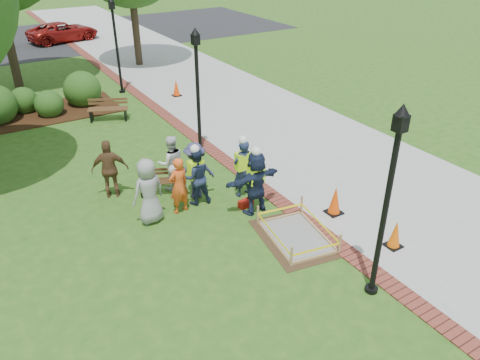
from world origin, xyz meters
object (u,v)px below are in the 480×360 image
lamp_near (388,192)px  hivis_worker_b (243,166)px  bench_near (162,186)px  wet_concrete_pad (297,230)px  hivis_worker_a (256,181)px  hivis_worker_c (196,175)px  cone_front (395,235)px

lamp_near → hivis_worker_b: lamp_near is taller
bench_near → lamp_near: (2.16, -6.28, 2.25)m
bench_near → wet_concrete_pad: bearing=-62.8°
wet_concrete_pad → hivis_worker_b: 2.63m
hivis_worker_a → hivis_worker_c: hivis_worker_a is taller
hivis_worker_b → bench_near: bearing=146.1°
wet_concrete_pad → cone_front: bearing=-40.9°
wet_concrete_pad → cone_front: 2.38m
hivis_worker_a → wet_concrete_pad: bearing=-82.9°
bench_near → lamp_near: lamp_near is taller
hivis_worker_a → hivis_worker_b: 0.96m
hivis_worker_a → hivis_worker_b: bearing=79.2°
bench_near → hivis_worker_b: hivis_worker_b is taller
wet_concrete_pad → hivis_worker_a: bearing=97.1°
bench_near → hivis_worker_c: hivis_worker_c is taller
cone_front → hivis_worker_c: 5.44m
wet_concrete_pad → cone_front: (1.79, -1.56, 0.13)m
wet_concrete_pad → hivis_worker_c: (-1.35, 2.85, 0.66)m
hivis_worker_c → wet_concrete_pad: bearing=-64.7°
cone_front → lamp_near: (-1.62, -0.86, 2.12)m
wet_concrete_pad → bench_near: bearing=117.2°
wet_concrete_pad → hivis_worker_c: size_ratio=1.42×
bench_near → lamp_near: size_ratio=0.33×
wet_concrete_pad → hivis_worker_b: hivis_worker_b is taller
hivis_worker_c → bench_near: bearing=122.2°
bench_near → hivis_worker_a: hivis_worker_a is taller
cone_front → hivis_worker_b: hivis_worker_b is taller
wet_concrete_pad → hivis_worker_c: bearing=115.3°
lamp_near → hivis_worker_c: (-1.52, 5.26, -1.58)m
hivis_worker_a → lamp_near: bearing=-84.7°
hivis_worker_a → cone_front: bearing=-57.7°
lamp_near → hivis_worker_b: bearing=92.2°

